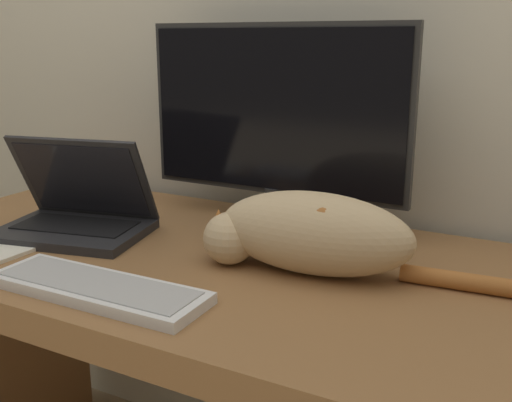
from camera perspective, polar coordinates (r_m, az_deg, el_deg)
desk at (r=1.27m, az=-2.54°, el=-11.92°), size 1.60×0.72×0.76m
monitor at (r=1.36m, az=1.75°, el=7.46°), size 0.63×0.19×0.46m
laptop at (r=1.40m, az=-16.75°, el=-1.23°), size 0.36×0.29×0.22m
external_keyboard at (r=1.08m, az=-14.87°, el=-8.04°), size 0.41×0.13×0.02m
cat at (r=1.12m, az=5.00°, el=-2.99°), size 0.57×0.18×0.16m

